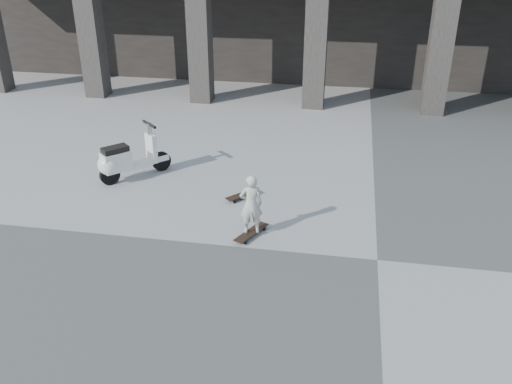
% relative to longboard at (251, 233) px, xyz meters
% --- Properties ---
extents(ground, '(90.00, 90.00, 0.00)m').
position_rel_longboard_xyz_m(ground, '(2.26, -0.42, -0.07)').
color(ground, '#4B4B49').
rests_on(ground, ground).
extents(longboard, '(0.54, 0.85, 0.08)m').
position_rel_longboard_xyz_m(longboard, '(0.00, 0.00, 0.00)').
color(longboard, black).
rests_on(longboard, ground).
extents(skateboard_spare, '(0.65, 0.70, 0.09)m').
position_rel_longboard_xyz_m(skateboard_spare, '(-0.46, 1.46, 0.00)').
color(skateboard_spare, black).
rests_on(skateboard_spare, ground).
extents(child, '(0.47, 0.38, 1.13)m').
position_rel_longboard_xyz_m(child, '(0.00, 0.00, 0.58)').
color(child, beige).
rests_on(child, longboard).
extents(scooter, '(1.28, 1.36, 1.20)m').
position_rel_longboard_xyz_m(scooter, '(-3.21, 1.87, 0.41)').
color(scooter, black).
rests_on(scooter, ground).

